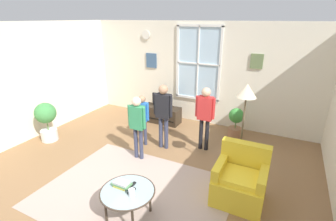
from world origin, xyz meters
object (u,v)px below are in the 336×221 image
at_px(book_stack, 122,184).
at_px(person_green_shirt, 137,121).
at_px(television, 161,100).
at_px(person_blue_shirt, 142,114).
at_px(tv_stand, 161,114).
at_px(cup, 132,193).
at_px(coffee_table, 128,192).
at_px(person_black_shirt, 163,110).
at_px(potted_plant_by_window, 236,121).
at_px(potted_plant_corner, 46,119).
at_px(floor_lamp, 246,101).
at_px(remote_near_cup, 132,185).
at_px(armchair, 240,181).
at_px(remote_near_books, 132,191).
at_px(person_red_shirt, 205,112).

height_order(book_stack, person_green_shirt, person_green_shirt).
height_order(television, person_blue_shirt, person_blue_shirt).
xyz_separation_m(tv_stand, cup, (1.32, -3.33, 0.28)).
bearing_deg(coffee_table, cup, -26.57).
bearing_deg(person_green_shirt, person_black_shirt, 67.57).
bearing_deg(person_blue_shirt, tv_stand, 99.95).
relative_size(person_black_shirt, potted_plant_by_window, 2.00).
relative_size(person_green_shirt, potted_plant_corner, 1.43).
bearing_deg(floor_lamp, person_green_shirt, -173.83).
relative_size(television, coffee_table, 0.67).
relative_size(remote_near_cup, person_blue_shirt, 0.12).
xyz_separation_m(television, potted_plant_corner, (-1.85, -2.13, -0.10)).
bearing_deg(cup, potted_plant_corner, 159.22).
distance_m(coffee_table, floor_lamp, 2.28).
xyz_separation_m(remote_near_cup, floor_lamp, (1.21, 1.50, 1.00)).
height_order(book_stack, remote_near_cup, book_stack).
bearing_deg(potted_plant_corner, person_green_shirt, 6.64).
bearing_deg(person_blue_shirt, potted_plant_corner, -158.61).
bearing_deg(floor_lamp, coffee_table, -126.58).
distance_m(person_black_shirt, potted_plant_by_window, 1.88).
xyz_separation_m(remote_near_cup, potted_plant_by_window, (0.80, 3.17, -0.07)).
xyz_separation_m(coffee_table, potted_plant_by_window, (0.80, 3.29, -0.03)).
bearing_deg(person_black_shirt, person_green_shirt, -112.43).
xyz_separation_m(armchair, person_green_shirt, (-2.08, 0.31, 0.50)).
relative_size(cup, remote_near_cup, 0.74).
bearing_deg(tv_stand, person_black_shirt, -60.22).
bearing_deg(person_black_shirt, cup, -73.87).
height_order(tv_stand, cup, cup).
bearing_deg(remote_near_books, tv_stand, 111.15).
xyz_separation_m(person_green_shirt, person_red_shirt, (1.06, 0.94, 0.05)).
distance_m(potted_plant_by_window, floor_lamp, 2.02).
height_order(television, person_green_shirt, person_green_shirt).
relative_size(person_black_shirt, person_green_shirt, 1.09).
bearing_deg(potted_plant_by_window, cup, -101.56).
relative_size(television, floor_lamp, 0.30).
bearing_deg(remote_near_cup, person_red_shirt, 81.70).
distance_m(television, book_stack, 3.40).
distance_m(book_stack, person_blue_shirt, 2.10).
relative_size(remote_near_books, floor_lamp, 0.08).
xyz_separation_m(remote_near_books, person_blue_shirt, (-1.03, 1.95, 0.27)).
height_order(potted_plant_by_window, floor_lamp, floor_lamp).
xyz_separation_m(cup, remote_near_cup, (-0.12, 0.18, -0.04)).
height_order(person_blue_shirt, person_green_shirt, person_green_shirt).
distance_m(television, potted_plant_corner, 2.82).
relative_size(coffee_table, potted_plant_by_window, 1.09).
bearing_deg(remote_near_books, armchair, 40.42).
xyz_separation_m(person_black_shirt, person_green_shirt, (-0.25, -0.61, -0.08)).
xyz_separation_m(person_blue_shirt, person_black_shirt, (0.48, 0.07, 0.17)).
bearing_deg(remote_near_books, person_red_shirt, 83.62).
bearing_deg(person_red_shirt, television, 148.94).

